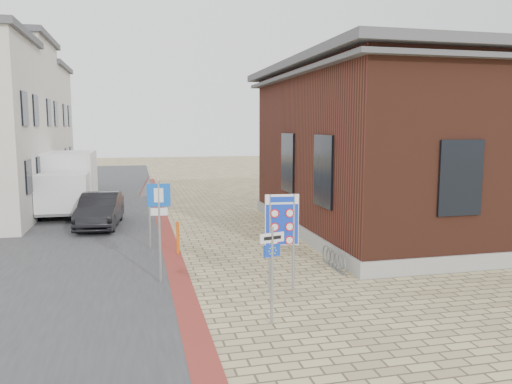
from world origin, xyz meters
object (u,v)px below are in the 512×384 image
parking_sign (159,213)px  bollard (178,238)px  box_truck (69,182)px  essen_sign (272,261)px  sedan (100,210)px  border_sign (282,222)px

parking_sign → bollard: parking_sign is taller
box_truck → essen_sign: (6.04, -15.95, -0.15)m
parking_sign → essen_sign: bearing=-52.5°
essen_sign → bollard: bearing=87.8°
sedan → box_truck: box_truck is taller
bollard → sedan: bearing=117.5°
border_sign → essen_sign: border_sign is taller
border_sign → parking_sign: 3.37m
sedan → border_sign: (5.15, -9.97, 1.11)m
box_truck → border_sign: (6.85, -13.95, 0.29)m
parking_sign → border_sign: bearing=-21.2°
box_truck → bollard: (4.55, -9.45, -0.99)m
sedan → parking_sign: parking_sign is taller
sedan → box_truck: size_ratio=0.77×
sedan → border_sign: border_sign is taller
sedan → box_truck: (-1.70, 3.97, 0.82)m
parking_sign → bollard: (0.72, 3.00, -1.40)m
border_sign → essen_sign: bearing=-106.7°
border_sign → essen_sign: (-0.81, -2.00, -0.43)m
essen_sign → parking_sign: parking_sign is taller
essen_sign → bollard: essen_sign is taller
sedan → box_truck: 4.40m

